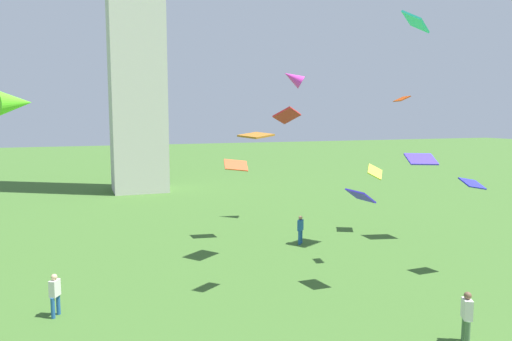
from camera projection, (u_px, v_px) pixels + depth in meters
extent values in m
cylinder|color=#235693|center=(58.00, 304.00, 17.26)|extent=(0.14, 0.14, 0.76)
cylinder|color=#235693|center=(53.00, 308.00, 16.92)|extent=(0.14, 0.14, 0.76)
cube|color=silver|center=(55.00, 288.00, 17.01)|extent=(0.41, 0.48, 0.60)
sphere|color=#D8AD84|center=(54.00, 277.00, 16.97)|extent=(0.22, 0.22, 0.22)
cylinder|color=#235693|center=(299.00, 238.00, 26.63)|extent=(0.15, 0.15, 0.78)
cylinder|color=#235693|center=(301.00, 236.00, 26.96)|extent=(0.15, 0.15, 0.78)
cube|color=#235693|center=(300.00, 225.00, 26.72)|extent=(0.47, 0.48, 0.62)
sphere|color=#A37556|center=(301.00, 218.00, 26.67)|extent=(0.23, 0.23, 0.23)
cylinder|color=#51754C|center=(468.00, 334.00, 14.87)|extent=(0.15, 0.15, 0.82)
cylinder|color=#51754C|center=(464.00, 328.00, 15.24)|extent=(0.15, 0.15, 0.82)
cube|color=silver|center=(467.00, 309.00, 14.97)|extent=(0.43, 0.51, 0.65)
sphere|color=brown|center=(468.00, 296.00, 14.92)|extent=(0.24, 0.24, 0.24)
cube|color=yellow|center=(375.00, 172.00, 29.46)|extent=(1.53, 1.43, 0.92)
cube|color=#B5681C|center=(256.00, 135.00, 23.40)|extent=(2.02, 1.90, 0.29)
cube|color=#BC3803|center=(402.00, 99.00, 22.07)|extent=(0.66, 0.87, 0.27)
cube|color=#3828D8|center=(360.00, 196.00, 19.59)|extent=(0.87, 1.28, 0.53)
cube|color=#F25328|center=(236.00, 165.00, 27.69)|extent=(1.52, 1.02, 0.71)
cube|color=#292ABA|center=(472.00, 184.00, 21.32)|extent=(1.11, 0.80, 0.56)
cube|color=red|center=(287.00, 116.00, 18.58)|extent=(1.38, 1.24, 0.71)
cone|color=#5CDA25|center=(14.00, 103.00, 18.15)|extent=(1.80, 1.68, 1.08)
cone|color=#EE38C3|center=(293.00, 78.00, 32.13)|extent=(1.87, 1.54, 1.48)
cube|color=#2DD9C8|center=(416.00, 22.00, 24.61)|extent=(1.87, 1.91, 1.07)
cube|color=#4431EE|center=(421.00, 159.00, 27.47)|extent=(1.91, 1.45, 0.65)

